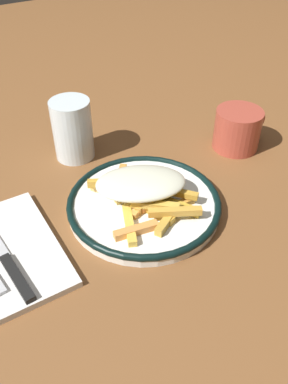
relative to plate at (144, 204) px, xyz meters
name	(u,v)px	position (x,y,z in m)	size (l,w,h in m)	color
ground_plane	(144,209)	(0.00, 0.00, -0.01)	(2.60, 2.60, 0.00)	brown
plate	(144,204)	(0.00, 0.00, 0.00)	(0.25, 0.25, 0.02)	white
fries_heap	(141,190)	(0.00, 0.00, 0.03)	(0.17, 0.17, 0.04)	#DF8F44
napkin	(2,254)	(-0.23, 0.02, -0.01)	(0.15, 0.22, 0.01)	silver
knife	(5,259)	(-0.23, 0.00, 0.00)	(0.03, 0.21, 0.01)	black
water_glass	(73,130)	(-0.03, 0.20, 0.05)	(0.07, 0.07, 0.11)	silver
coffee_mug	(238,129)	(0.25, 0.06, 0.03)	(0.11, 0.09, 0.08)	#AF4636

